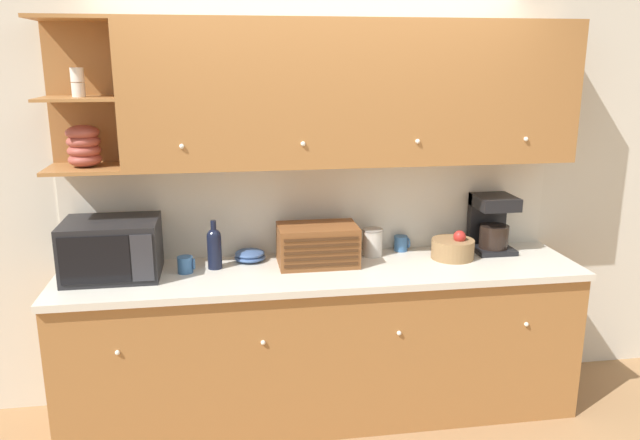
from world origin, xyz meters
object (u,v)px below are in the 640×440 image
bread_box (318,245)px  coffee_maker (492,223)px  wine_bottle (214,247)px  microwave (112,249)px  mug_blue_second (401,243)px  bowl_stack_on_counter (250,255)px  mug (186,265)px  storage_canister (372,242)px  fruit_basket (453,248)px

bread_box → coffee_maker: size_ratio=1.30×
wine_bottle → coffee_maker: bearing=2.9°
microwave → wine_bottle: (0.56, 0.05, -0.03)m
microwave → mug_blue_second: size_ratio=5.31×
microwave → bowl_stack_on_counter: (0.77, 0.15, -0.13)m
wine_bottle → bowl_stack_on_counter: (0.21, 0.11, -0.10)m
mug → bread_box: bread_box is taller
bowl_stack_on_counter → storage_canister: 0.76m
mug → fruit_basket: size_ratio=0.38×
bowl_stack_on_counter → mug_blue_second: (0.96, 0.06, 0.01)m
bowl_stack_on_counter → storage_canister: size_ratio=1.10×
bread_box → mug_blue_second: size_ratio=4.79×
wine_bottle → coffee_maker: size_ratio=0.80×
wine_bottle → coffee_maker: (1.74, 0.09, 0.05)m
mug_blue_second → coffee_maker: 0.59m
mug_blue_second → coffee_maker: (0.57, -0.07, 0.13)m
storage_canister → mug_blue_second: bearing=19.4°
mug_blue_second → storage_canister: bearing=-160.6°
microwave → bread_box: 1.17m
storage_canister → bread_box: bearing=-163.1°
coffee_maker → bread_box: bearing=-174.5°
wine_bottle → mug_blue_second: 1.19m
mug → wine_bottle: bearing=17.5°
coffee_maker → mug_blue_second: bearing=172.6°
microwave → coffee_maker: bearing=3.4°
mug → storage_canister: 1.14m
bowl_stack_on_counter → coffee_maker: (1.53, -0.02, 0.15)m
mug → fruit_basket: fruit_basket is taller
wine_bottle → bread_box: wine_bottle is taller
mug_blue_second → fruit_basket: 0.34m
bread_box → mug: bearing=-177.6°
mug_blue_second → bread_box: bearing=-162.2°
wine_bottle → coffee_maker: 1.74m
microwave → bread_box: bearing=1.3°
fruit_basket → wine_bottle: bearing=178.5°
storage_canister → coffee_maker: bearing=-0.1°
bowl_stack_on_counter → coffee_maker: coffee_maker is taller
fruit_basket → coffee_maker: (0.30, 0.13, 0.12)m
microwave → storage_canister: microwave is taller
bread_box → storage_canister: (0.36, 0.11, -0.03)m
microwave → bowl_stack_on_counter: size_ratio=2.74×
bowl_stack_on_counter → fruit_basket: bearing=-6.6°
coffee_maker → bowl_stack_on_counter: bearing=179.3°
bowl_stack_on_counter → mug_blue_second: 0.97m
microwave → bowl_stack_on_counter: microwave is taller
bowl_stack_on_counter → bread_box: 0.42m
wine_bottle → storage_canister: size_ratio=1.68×
microwave → fruit_basket: microwave is taller
fruit_basket → bowl_stack_on_counter: bearing=173.4°
bowl_stack_on_counter → fruit_basket: (1.23, -0.14, 0.03)m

